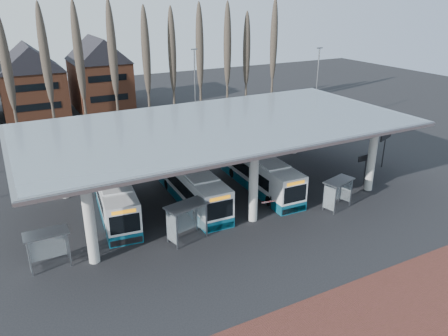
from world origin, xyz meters
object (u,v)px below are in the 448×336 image
bus_0 (114,195)px  bus_2 (259,173)px  shelter_0 (47,241)px  bus_1 (191,185)px  shelter_1 (186,214)px  shelter_2 (337,187)px

bus_0 → bus_2: (12.60, -1.50, 0.00)m
shelter_0 → bus_1: bearing=21.0°
bus_1 → shelter_0: size_ratio=4.16×
bus_0 → shelter_1: 7.40m
bus_0 → shelter_0: size_ratio=4.18×
bus_1 → shelter_1: (-2.83, -5.43, 0.54)m
bus_2 → shelter_0: bus_2 is taller
bus_2 → shelter_1: bus_2 is taller
shelter_1 → bus_2: bearing=16.3°
bus_0 → bus_1: 6.28m
shelter_0 → shelter_1: bearing=-6.0°
bus_1 → shelter_1: 6.15m
shelter_0 → shelter_1: 9.04m
shelter_0 → bus_0: bearing=45.1°
bus_2 → shelter_0: bearing=-165.1°
bus_0 → shelter_1: bus_0 is taller
bus_0 → shelter_1: (3.34, -6.58, 0.55)m
bus_0 → bus_1: bus_1 is taller
shelter_2 → shelter_0: bearing=159.5°
bus_0 → shelter_1: bearing=-56.2°
bus_1 → bus_2: 6.44m
bus_1 → shelter_2: bus_1 is taller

